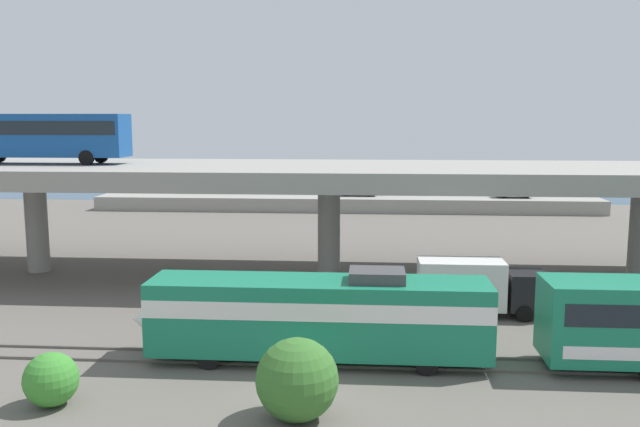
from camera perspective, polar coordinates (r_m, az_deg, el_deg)
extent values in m
plane|color=#605B54|center=(26.61, -1.95, -15.50)|extent=(260.00, 260.00, 0.00)
cube|color=#59544C|center=(29.58, -1.26, -12.86)|extent=(110.00, 0.12, 0.12)
cube|color=#59544C|center=(30.96, -0.99, -11.88)|extent=(110.00, 0.12, 0.12)
cube|color=#197A56|center=(29.58, -0.11, -8.73)|extent=(14.85, 3.00, 3.20)
cube|color=white|center=(29.42, -0.11, -7.65)|extent=(14.85, 3.04, 0.77)
cone|color=white|center=(31.11, -14.05, -8.74)|extent=(2.03, 2.85, 2.85)
cube|color=black|center=(30.34, -11.39, -6.70)|extent=(2.03, 2.70, 1.02)
cube|color=#3F3F42|center=(29.02, 4.90, -5.31)|extent=(2.40, 1.80, 0.50)
cylinder|color=black|center=(29.53, -9.54, -12.15)|extent=(0.96, 0.18, 0.96)
cylinder|color=black|center=(32.01, -8.38, -10.49)|extent=(0.96, 0.18, 0.96)
cylinder|color=black|center=(28.85, 9.14, -12.64)|extent=(0.96, 0.18, 0.96)
cylinder|color=black|center=(31.38, 8.72, -10.89)|extent=(0.96, 0.18, 0.96)
cylinder|color=black|center=(33.34, 24.64, -10.44)|extent=(0.92, 0.18, 0.92)
cube|color=gray|center=(44.46, 0.78, 3.33)|extent=(96.00, 12.72, 1.25)
cylinder|color=gray|center=(50.44, -23.05, -1.06)|extent=(1.50, 1.50, 6.29)
cylinder|color=gray|center=(44.93, 0.77, -1.46)|extent=(1.50, 1.50, 6.29)
cube|color=#14478C|center=(49.76, -22.82, 6.18)|extent=(12.00, 2.55, 2.90)
cube|color=black|center=(49.75, -22.85, 6.78)|extent=(11.52, 2.59, 0.93)
cube|color=black|center=(47.35, -16.37, 6.84)|extent=(0.08, 2.30, 1.74)
cylinder|color=black|center=(49.36, -18.23, 4.71)|extent=(1.00, 0.26, 1.00)
cylinder|color=black|center=(47.13, -19.34, 4.51)|extent=(1.00, 0.26, 1.00)
cube|color=black|center=(37.96, 17.19, -6.28)|extent=(2.00, 2.30, 2.00)
cube|color=silver|center=(37.26, 11.93, -5.88)|extent=(4.60, 2.30, 2.60)
cylinder|color=black|center=(39.18, 16.35, -7.30)|extent=(0.88, 0.28, 0.88)
cylinder|color=black|center=(37.13, 17.06, -8.19)|extent=(0.88, 0.28, 0.88)
cylinder|color=black|center=(38.52, 10.16, -7.36)|extent=(0.88, 0.28, 0.88)
cylinder|color=black|center=(36.43, 10.51, -8.28)|extent=(0.88, 0.28, 0.88)
cube|color=gray|center=(79.87, 2.28, 1.09)|extent=(57.97, 10.27, 1.60)
cube|color=#0C4C26|center=(83.51, -11.26, 2.27)|extent=(4.41, 1.85, 0.70)
cube|color=#1E232B|center=(83.39, -11.13, 2.67)|extent=(1.94, 1.63, 0.48)
cylinder|color=black|center=(83.08, -12.33, 1.96)|extent=(0.64, 0.20, 0.64)
cylinder|color=black|center=(84.76, -11.99, 2.10)|extent=(0.64, 0.20, 0.64)
cylinder|color=black|center=(82.35, -10.50, 1.96)|extent=(0.64, 0.20, 0.64)
cylinder|color=black|center=(84.04, -10.20, 2.09)|extent=(0.64, 0.20, 0.64)
cube|color=maroon|center=(82.73, -7.54, 2.30)|extent=(4.37, 1.84, 0.70)
cube|color=#1E232B|center=(82.72, -7.69, 2.71)|extent=(1.92, 1.62, 0.48)
cylinder|color=black|center=(83.36, -6.50, 2.12)|extent=(0.64, 0.20, 0.64)
cylinder|color=black|center=(81.65, -6.72, 1.99)|extent=(0.64, 0.20, 0.64)
cylinder|color=black|center=(83.90, -8.32, 2.13)|extent=(0.64, 0.20, 0.64)
cylinder|color=black|center=(82.21, -8.58, 2.00)|extent=(0.64, 0.20, 0.64)
cube|color=#9E998C|center=(81.00, 5.99, 2.20)|extent=(4.05, 1.85, 0.70)
cube|color=#1E232B|center=(80.95, 6.14, 2.62)|extent=(1.78, 1.63, 0.48)
cylinder|color=black|center=(80.14, 5.11, 1.90)|extent=(0.64, 0.20, 0.64)
cylinder|color=black|center=(81.89, 5.09, 2.03)|extent=(0.64, 0.20, 0.64)
cylinder|color=black|center=(80.21, 6.91, 1.88)|extent=(0.64, 0.20, 0.64)
cylinder|color=black|center=(81.96, 6.85, 2.01)|extent=(0.64, 0.20, 0.64)
cube|color=black|center=(79.30, 16.21, 1.79)|extent=(4.06, 1.82, 0.70)
cube|color=#1E232B|center=(79.19, 16.08, 2.22)|extent=(1.79, 1.60, 0.48)
cylinder|color=black|center=(80.44, 16.95, 1.60)|extent=(0.64, 0.20, 0.64)
cylinder|color=black|center=(78.77, 17.23, 1.45)|extent=(0.64, 0.20, 0.64)
cylinder|color=black|center=(79.92, 15.19, 1.63)|extent=(0.64, 0.20, 0.64)
cylinder|color=black|center=(78.24, 15.43, 1.48)|extent=(0.64, 0.20, 0.64)
cube|color=black|center=(78.00, 3.26, 2.00)|extent=(4.47, 1.77, 0.70)
cube|color=#1E232B|center=(77.95, 3.09, 2.44)|extent=(1.97, 1.56, 0.48)
cylinder|color=black|center=(78.87, 4.27, 1.81)|extent=(0.64, 0.20, 0.64)
cylinder|color=black|center=(77.20, 4.27, 1.67)|extent=(0.64, 0.20, 0.64)
cylinder|color=black|center=(78.91, 2.26, 1.83)|extent=(0.64, 0.20, 0.64)
cylinder|color=black|center=(77.24, 2.21, 1.69)|extent=(0.64, 0.20, 0.64)
cube|color=navy|center=(102.81, 2.72, 2.24)|extent=(140.00, 36.00, 0.01)
sphere|color=#3B8B30|center=(27.50, -22.01, -13.02)|extent=(2.04, 2.04, 2.04)
sphere|color=#376E2B|center=(24.37, -1.97, -14.00)|extent=(2.98, 2.98, 2.98)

